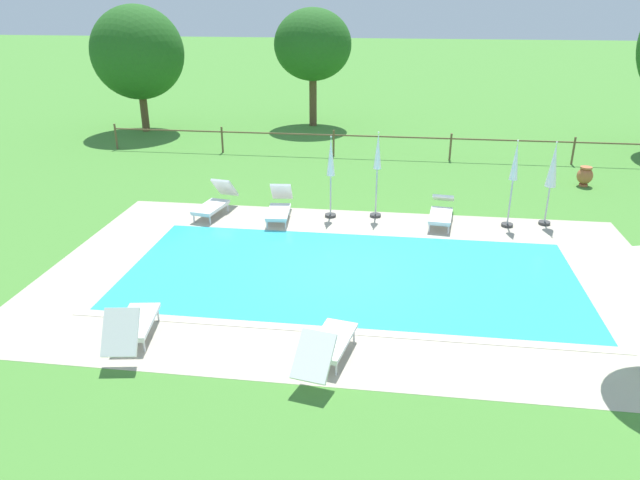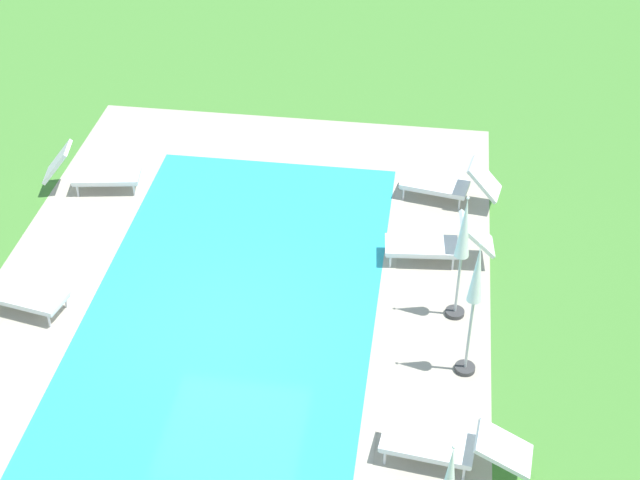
# 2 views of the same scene
# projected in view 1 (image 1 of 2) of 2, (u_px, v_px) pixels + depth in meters

# --- Properties ---
(ground_plane) EXTENTS (160.00, 160.00, 0.00)m
(ground_plane) POSITION_uv_depth(u_px,v_px,m) (350.00, 274.00, 13.65)
(ground_plane) COLOR #478433
(pool_deck_paving) EXTENTS (14.10, 8.62, 0.01)m
(pool_deck_paving) POSITION_uv_depth(u_px,v_px,m) (350.00, 274.00, 13.65)
(pool_deck_paving) COLOR #B2A893
(pool_deck_paving) RESTS_ON ground
(swimming_pool_water) EXTENTS (10.30, 4.83, 0.01)m
(swimming_pool_water) POSITION_uv_depth(u_px,v_px,m) (350.00, 274.00, 13.65)
(swimming_pool_water) COLOR #2DB7C6
(swimming_pool_water) RESTS_ON ground
(pool_coping_rim) EXTENTS (10.78, 5.31, 0.01)m
(pool_coping_rim) POSITION_uv_depth(u_px,v_px,m) (350.00, 273.00, 13.65)
(pool_coping_rim) COLOR #C0B59F
(pool_coping_rim) RESTS_ON ground
(sun_lounger_north_near_steps) EXTENTS (0.77, 1.97, 0.93)m
(sun_lounger_north_near_steps) POSITION_uv_depth(u_px,v_px,m) (279.00, 206.00, 16.86)
(sun_lounger_north_near_steps) COLOR white
(sun_lounger_north_near_steps) RESTS_ON ground
(sun_lounger_north_mid) EXTENTS (0.97, 2.04, 0.89)m
(sun_lounger_north_mid) POSITION_uv_depth(u_px,v_px,m) (327.00, 345.00, 10.18)
(sun_lounger_north_mid) COLOR white
(sun_lounger_north_mid) RESTS_ON ground
(sun_lounger_north_far) EXTENTS (0.84, 2.13, 0.70)m
(sun_lounger_north_far) POSITION_uv_depth(u_px,v_px,m) (441.00, 211.00, 16.61)
(sun_lounger_north_far) COLOR white
(sun_lounger_north_far) RESTS_ON ground
(sun_lounger_north_end) EXTENTS (0.89, 1.93, 0.99)m
(sun_lounger_north_end) POSITION_uv_depth(u_px,v_px,m) (132.00, 325.00, 10.78)
(sun_lounger_north_end) COLOR white
(sun_lounger_north_end) RESTS_ON ground
(sun_lounger_south_near_corner) EXTENTS (0.94, 1.99, 0.94)m
(sun_lounger_south_near_corner) POSITION_uv_depth(u_px,v_px,m) (215.00, 201.00, 17.23)
(sun_lounger_south_near_corner) COLOR white
(sun_lounger_south_near_corner) RESTS_ON ground
(patio_umbrella_closed_row_west) EXTENTS (0.32, 0.32, 2.50)m
(patio_umbrella_closed_row_west) POSITION_uv_depth(u_px,v_px,m) (377.00, 162.00, 16.54)
(patio_umbrella_closed_row_west) COLOR #383838
(patio_umbrella_closed_row_west) RESTS_ON ground
(patio_umbrella_closed_row_mid_west) EXTENTS (0.32, 0.32, 2.37)m
(patio_umbrella_closed_row_mid_west) POSITION_uv_depth(u_px,v_px,m) (553.00, 170.00, 15.99)
(patio_umbrella_closed_row_mid_west) COLOR #383838
(patio_umbrella_closed_row_mid_west) RESTS_ON ground
(patio_umbrella_closed_row_centre) EXTENTS (0.32, 0.32, 2.45)m
(patio_umbrella_closed_row_centre) POSITION_uv_depth(u_px,v_px,m) (514.00, 171.00, 15.84)
(patio_umbrella_closed_row_centre) COLOR #383838
(patio_umbrella_closed_row_centre) RESTS_ON ground
(patio_umbrella_closed_row_mid_east) EXTENTS (0.32, 0.32, 2.38)m
(patio_umbrella_closed_row_mid_east) POSITION_uv_depth(u_px,v_px,m) (331.00, 165.00, 16.56)
(patio_umbrella_closed_row_mid_east) COLOR #383838
(patio_umbrella_closed_row_mid_east) RESTS_ON ground
(terracotta_urn_near_fence) EXTENTS (0.51, 0.51, 0.67)m
(terracotta_urn_near_fence) POSITION_uv_depth(u_px,v_px,m) (585.00, 176.00, 19.77)
(terracotta_urn_near_fence) COLOR #B7663D
(terracotta_urn_near_fence) RESTS_ON ground
(perimeter_fence) EXTENTS (22.89, 0.08, 1.05)m
(perimeter_fence) POSITION_uv_depth(u_px,v_px,m) (392.00, 140.00, 23.03)
(perimeter_fence) COLOR brown
(perimeter_fence) RESTS_ON ground
(tree_far_west) EXTENTS (3.65, 3.65, 5.46)m
(tree_far_west) POSITION_uv_depth(u_px,v_px,m) (313.00, 45.00, 27.71)
(tree_far_west) COLOR brown
(tree_far_west) RESTS_ON ground
(tree_centre) EXTENTS (4.13, 4.13, 5.62)m
(tree_centre) POSITION_uv_depth(u_px,v_px,m) (138.00, 53.00, 26.60)
(tree_centre) COLOR brown
(tree_centre) RESTS_ON ground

